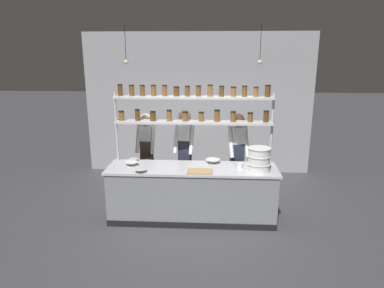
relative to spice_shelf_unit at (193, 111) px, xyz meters
name	(u,v)px	position (x,y,z in m)	size (l,w,h in m)	color
ground_plane	(192,218)	(0.00, -0.33, -1.81)	(40.00, 40.00, 0.00)	#3D3D42
back_wall	(198,104)	(0.00, 2.19, -0.20)	(5.22, 0.12, 3.22)	#939399
prep_counter	(192,193)	(0.00, -0.33, -1.35)	(2.82, 0.76, 0.92)	gray
spice_shelf_unit	(193,111)	(0.00, 0.00, 0.00)	(2.70, 0.28, 2.25)	#B7BABF
chef_left	(147,150)	(-0.92, 0.51, -0.85)	(0.38, 0.31, 1.67)	black
chef_center	(185,150)	(-0.17, 0.33, -0.78)	(0.40, 0.33, 1.77)	black
chef_right	(237,154)	(0.78, 0.24, -0.81)	(0.41, 0.34, 1.73)	black
container_stack	(259,159)	(1.08, -0.45, -0.70)	(0.36, 0.36, 0.39)	white
cutting_board	(200,171)	(0.13, -0.56, -0.88)	(0.40, 0.26, 0.02)	#A88456
prep_bowl_near_left	(132,164)	(-1.03, -0.28, -0.86)	(0.22, 0.22, 0.06)	silver
prep_bowl_center_front	(213,161)	(0.34, -0.08, -0.86)	(0.25, 0.25, 0.07)	silver
prep_bowl_center_back	(140,171)	(-0.81, -0.62, -0.86)	(0.19, 0.19, 0.05)	#B2B7BC
prep_bowl_near_right	(134,160)	(-1.04, -0.06, -0.87)	(0.16, 0.16, 0.05)	#B2B7BC
serving_cup_front	(240,166)	(0.78, -0.33, -0.85)	(0.09, 0.09, 0.09)	silver
pendant_light_row	(192,60)	(0.00, -0.33, 0.84)	(2.12, 0.07, 0.59)	black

